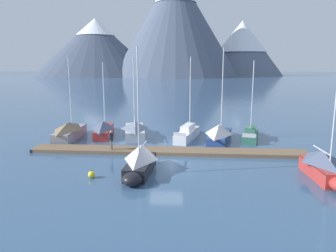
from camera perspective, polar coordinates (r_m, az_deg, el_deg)
ground_plane at (r=24.59m, az=-0.27°, el=-7.20°), size 700.00×700.00×0.00m
mountain_west_summit at (r=233.53m, az=-12.57°, el=13.43°), size 84.62×84.62×38.49m
mountain_central_massif at (r=220.66m, az=1.32°, el=17.75°), size 83.02×83.02×67.64m
mountain_shoulder_ridge at (r=242.82m, az=12.86°, el=13.51°), size 58.41×58.41×38.16m
dock at (r=28.38m, az=-0.08°, el=-4.43°), size 24.05×3.73×0.30m
sailboat_nearest_berth at (r=35.09m, az=-16.83°, el=-0.75°), size 2.11×6.96×8.32m
sailboat_second_berth at (r=35.79m, az=-11.17°, el=-0.38°), size 2.14×7.16×7.84m
sailboat_mid_dock_port at (r=34.75m, az=-5.89°, el=-0.49°), size 2.84×7.56×8.34m
sailboat_mid_dock_starboard at (r=23.07m, az=-4.94°, el=-6.04°), size 2.15×5.79×8.72m
sailboat_far_berth at (r=33.86m, az=3.65°, el=-1.16°), size 3.25×7.02×8.38m
sailboat_outer_slip at (r=33.09m, az=9.10°, el=-1.13°), size 3.48×7.01×9.26m
sailboat_end_of_dock at (r=34.72m, az=14.34°, el=-1.29°), size 2.97×6.35×7.99m
sailboat_last_slip at (r=24.16m, az=26.02°, el=-6.50°), size 2.01×5.69×8.74m
person_on_dock at (r=28.46m, az=-9.98°, el=-2.24°), size 0.35×0.55×1.69m
mooring_buoy_channel_marker at (r=22.81m, az=-13.30°, el=-8.30°), size 0.49×0.49×0.57m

